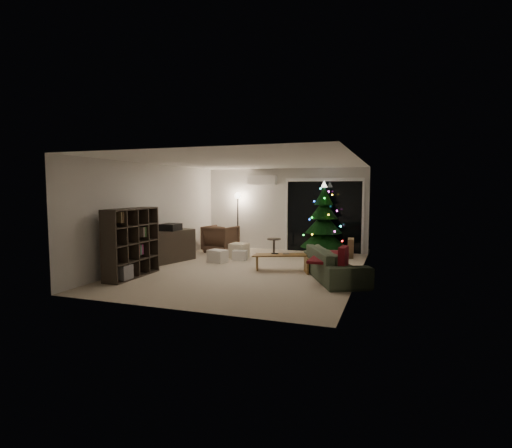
% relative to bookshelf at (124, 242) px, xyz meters
% --- Properties ---
extents(room, '(6.50, 7.51, 2.60)m').
position_rel_bookshelf_xyz_m(room, '(2.71, 3.01, 0.28)').
color(room, beige).
rests_on(room, ground).
extents(bookshelf, '(0.93, 1.50, 1.47)m').
position_rel_bookshelf_xyz_m(bookshelf, '(0.00, 0.00, 0.00)').
color(bookshelf, '#2A261C').
rests_on(bookshelf, floor).
extents(media_cabinet, '(0.83, 1.38, 0.81)m').
position_rel_bookshelf_xyz_m(media_cabinet, '(0.00, 1.87, -0.33)').
color(media_cabinet, '#2A261C').
rests_on(media_cabinet, floor).
extents(stereo, '(0.41, 0.49, 0.17)m').
position_rel_bookshelf_xyz_m(stereo, '(0.00, 1.87, 0.16)').
color(stereo, black).
rests_on(stereo, media_cabinet).
extents(armchair, '(0.95, 0.97, 0.80)m').
position_rel_bookshelf_xyz_m(armchair, '(0.56, 3.74, -0.34)').
color(armchair, '#3B2B1D').
rests_on(armchair, floor).
extents(ottoman, '(0.48, 0.48, 0.40)m').
position_rel_bookshelf_xyz_m(ottoman, '(1.46, 2.95, -0.54)').
color(ottoman, '#FEF0CB').
rests_on(ottoman, floor).
extents(cardboard_box_a, '(0.52, 0.44, 0.32)m').
position_rel_bookshelf_xyz_m(cardboard_box_a, '(1.19, 2.15, -0.58)').
color(cardboard_box_a, silver).
rests_on(cardboard_box_a, floor).
extents(cardboard_box_b, '(0.40, 0.33, 0.26)m').
position_rel_bookshelf_xyz_m(cardboard_box_b, '(1.61, 2.63, -0.61)').
color(cardboard_box_b, silver).
rests_on(cardboard_box_b, floor).
extents(side_table, '(0.41, 0.41, 0.49)m').
position_rel_bookshelf_xyz_m(side_table, '(2.25, 3.62, -0.49)').
color(side_table, '#2A261C').
rests_on(side_table, floor).
extents(floor_lamp, '(0.27, 0.27, 1.70)m').
position_rel_bookshelf_xyz_m(floor_lamp, '(0.81, 4.49, 0.11)').
color(floor_lamp, black).
rests_on(floor_lamp, floor).
extents(sofa, '(1.68, 2.33, 0.63)m').
position_rel_bookshelf_xyz_m(sofa, '(4.30, 1.25, -0.42)').
color(sofa, '#4B5A43').
rests_on(sofa, floor).
extents(sofa_throw, '(0.68, 1.57, 0.05)m').
position_rel_bookshelf_xyz_m(sofa_throw, '(4.20, 1.25, -0.28)').
color(sofa_throw, '#52141C').
rests_on(sofa_throw, sofa).
extents(cushion_a, '(0.16, 0.43, 0.42)m').
position_rel_bookshelf_xyz_m(cushion_a, '(4.55, 1.90, -0.16)').
color(cushion_a, '#98704B').
rests_on(cushion_a, sofa).
extents(cushion_b, '(0.15, 0.43, 0.42)m').
position_rel_bookshelf_xyz_m(cushion_b, '(4.55, 0.60, -0.16)').
color(cushion_b, '#52141C').
rests_on(cushion_b, sofa).
extents(coffee_table, '(1.31, 0.85, 0.39)m').
position_rel_bookshelf_xyz_m(coffee_table, '(3.03, 1.64, -0.54)').
color(coffee_table, brown).
rests_on(coffee_table, floor).
extents(remote_a, '(0.15, 0.05, 0.02)m').
position_rel_bookshelf_xyz_m(remote_a, '(2.88, 1.64, -0.34)').
color(remote_a, black).
rests_on(remote_a, coffee_table).
extents(remote_b, '(0.15, 0.09, 0.02)m').
position_rel_bookshelf_xyz_m(remote_b, '(3.13, 1.69, -0.34)').
color(remote_b, slate).
rests_on(remote_b, coffee_table).
extents(christmas_tree, '(1.48, 1.48, 2.10)m').
position_rel_bookshelf_xyz_m(christmas_tree, '(3.54, 4.20, 0.31)').
color(christmas_tree, black).
rests_on(christmas_tree, floor).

